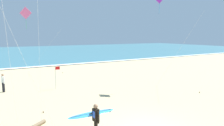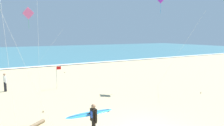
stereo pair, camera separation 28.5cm
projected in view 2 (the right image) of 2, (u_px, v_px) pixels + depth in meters
The scene contains 8 objects.
ocean_water at pixel (23, 52), 57.80m from camera, with size 160.00×60.00×0.08m, color teal.
shoreline_foam at pixel (45, 66), 32.09m from camera, with size 160.00×1.10×0.01m, color white.
surfer_lead at pixel (92, 116), 9.77m from camera, with size 2.49×0.99×1.71m.
kite_diamond_violet_near at pixel (162, 0), 18.61m from camera, with size 1.73×4.21×8.88m.
kite_diamond_rose_far at pixel (29, 15), 25.78m from camera, with size 4.45×2.60×8.31m.
bystander_white_top at pixel (5, 82), 17.83m from camera, with size 0.26×0.49×1.59m.
lifeguard_flag at pixel (57, 75), 18.72m from camera, with size 0.44×0.05×2.10m.
driftwood_log at pixel (36, 125), 11.07m from camera, with size 0.20×0.20×1.21m, color #846B4C.
Camera 2 is at (-6.31, -7.74, 4.86)m, focal length 33.18 mm.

